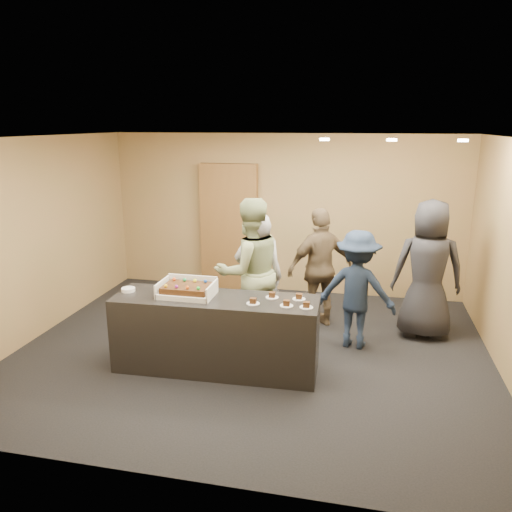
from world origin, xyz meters
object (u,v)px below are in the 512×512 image
Objects in this scene: person_brown_extra at (320,268)px; sheet_cake at (187,288)px; person_navy_man at (357,290)px; person_dark_suit at (428,269)px; cake_box at (188,292)px; person_server_grey at (259,278)px; person_sage_man at (250,272)px; serving_counter at (216,334)px; plate_stack at (128,290)px; storage_cabinet at (229,227)px.

sheet_cake is at bearing 13.91° from person_brown_extra.
person_navy_man is 0.82× the size of person_dark_suit.
cake_box is 0.37× the size of person_brown_extra.
person_server_grey is 1.02× the size of person_brown_extra.
person_sage_man is at bearing 57.10° from cake_box.
person_sage_man is at bearing 15.29° from person_navy_man.
person_server_grey is at bearing 69.64° from serving_counter.
person_brown_extra reaches higher than cake_box.
person_brown_extra is at bearing -174.60° from person_sage_man.
plate_stack is (-1.09, 0.00, 0.47)m from serving_counter.
person_sage_man is (0.85, -2.10, -0.13)m from storage_cabinet.
cake_box is 2.19m from person_navy_man.
person_sage_man reaches higher than person_navy_man.
person_sage_man is 1.13× the size of person_brown_extra.
plate_stack reaches higher than serving_counter.
person_brown_extra is (1.42, 1.61, -0.13)m from sheet_cake.
person_sage_man is (1.30, 0.88, 0.05)m from plate_stack.
plate_stack is at bearing -98.58° from storage_cabinet.
storage_cabinet reaches higher than person_server_grey.
sheet_cake is at bearing 178.20° from serving_counter.
person_sage_man is at bearing -67.91° from storage_cabinet.
person_server_grey reaches higher than person_brown_extra.
serving_counter is 3.12m from storage_cabinet.
person_brown_extra is (1.42, 1.59, -0.08)m from cake_box.
serving_counter is at bearing 61.39° from person_server_grey.
person_server_grey is (0.66, 0.91, -0.07)m from cake_box.
sheet_cake is 2.15m from person_brown_extra.
serving_counter is 1.37× the size of person_server_grey.
person_brown_extra is (2.17, 1.61, -0.06)m from plate_stack.
person_dark_suit is at bearing 28.37° from sheet_cake.
storage_cabinet reaches higher than serving_counter.
person_navy_man is at bearing 26.98° from cake_box.
person_navy_man is (1.29, 0.08, -0.10)m from person_server_grey.
storage_cabinet is at bearing -31.47° from person_navy_man.
person_server_grey is at bearing -64.81° from storage_cabinet.
person_brown_extra reaches higher than person_navy_man.
storage_cabinet is (-0.65, 2.98, 0.65)m from serving_counter.
storage_cabinet reaches higher than sheet_cake.
person_brown_extra is at bearing -38.53° from storage_cabinet.
serving_counter is at bearing -3.90° from cake_box.
plate_stack is at bearing 22.32° from person_dark_suit.
person_dark_suit reaches higher than person_server_grey.
storage_cabinet is 2.97m from cake_box.
person_sage_man is 1.02× the size of person_dark_suit.
storage_cabinet is at bearing 95.80° from cake_box.
person_brown_extra is at bearing 48.64° from sheet_cake.
storage_cabinet is at bearing -25.15° from person_dark_suit.
person_sage_man is 1.42m from person_navy_man.
person_server_grey is 0.92× the size of person_dark_suit.
plate_stack is at bearing 1.87° from person_brown_extra.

